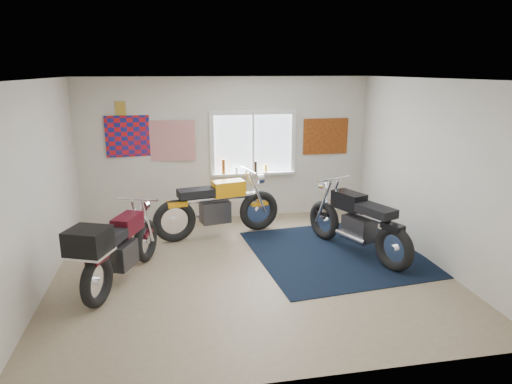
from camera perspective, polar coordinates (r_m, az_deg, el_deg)
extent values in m
plane|color=#9E896B|center=(6.75, -0.80, -9.63)|extent=(5.50, 5.50, 0.00)
plane|color=white|center=(6.13, -0.90, 13.95)|extent=(5.50, 5.50, 0.00)
plane|color=silver|center=(8.73, -3.65, 5.34)|extent=(5.50, 0.00, 5.50)
plane|color=silver|center=(3.97, 5.34, -6.70)|extent=(5.50, 0.00, 5.50)
plane|color=silver|center=(6.45, -25.69, 0.38)|extent=(0.00, 5.00, 5.00)
plane|color=silver|center=(7.28, 21.02, 2.41)|extent=(0.00, 5.00, 5.00)
cube|color=black|center=(7.42, 9.97, -7.47)|extent=(2.74, 2.83, 0.01)
cube|color=white|center=(8.77, -0.39, 6.08)|extent=(1.50, 0.02, 1.10)
cube|color=white|center=(8.69, -0.38, 9.91)|extent=(1.66, 0.06, 0.08)
cube|color=white|center=(8.87, -0.36, 2.30)|extent=(1.66, 0.06, 0.08)
cube|color=white|center=(8.66, -5.55, 5.89)|extent=(0.08, 0.06, 1.10)
cube|color=white|center=(8.93, 4.65, 6.19)|extent=(0.08, 0.06, 1.10)
cube|color=white|center=(8.76, -0.37, 6.07)|extent=(0.04, 0.06, 1.10)
cube|color=white|center=(8.81, -0.29, 2.34)|extent=(1.60, 0.16, 0.04)
cylinder|color=#984C16|center=(8.68, -4.09, 3.20)|extent=(0.07, 0.07, 0.28)
cylinder|color=silver|center=(8.73, -2.45, 2.75)|extent=(0.06, 0.06, 0.12)
cylinder|color=black|center=(8.78, -0.06, 3.17)|extent=(0.06, 0.06, 0.22)
cylinder|color=gold|center=(8.82, 1.24, 2.96)|extent=(0.05, 0.05, 0.14)
plane|color=red|center=(8.63, -15.02, 6.76)|extent=(1.00, 0.07, 1.00)
plane|color=red|center=(8.60, -10.64, 6.31)|extent=(0.90, 0.09, 0.90)
cube|color=#AE8931|center=(8.59, -16.59, 9.98)|extent=(0.18, 0.02, 0.24)
cube|color=#A54C14|center=(9.12, 8.68, 6.89)|extent=(0.90, 0.03, 0.70)
torus|color=black|center=(8.22, 0.35, -2.32)|extent=(0.75, 0.29, 0.74)
torus|color=black|center=(7.78, -10.14, -3.59)|extent=(0.75, 0.29, 0.74)
cylinder|color=white|center=(8.22, 0.35, -2.32)|extent=(0.14, 0.13, 0.12)
cylinder|color=white|center=(7.78, -10.14, -3.59)|extent=(0.14, 0.13, 0.12)
cylinder|color=white|center=(7.88, -4.80, -0.75)|extent=(1.37, 0.39, 0.10)
cube|color=#2D2D30|center=(7.93, -5.14, -2.47)|extent=(0.55, 0.40, 0.37)
cylinder|color=white|center=(8.12, -5.50, -2.86)|extent=(0.61, 0.20, 0.08)
cube|color=orange|center=(7.90, -3.46, 0.48)|extent=(0.60, 0.39, 0.26)
cube|color=black|center=(7.74, -7.52, -0.10)|extent=(0.65, 0.43, 0.13)
cube|color=orange|center=(7.70, -9.85, -1.45)|extent=(0.36, 0.24, 0.09)
cube|color=orange|center=(8.18, 0.35, -1.44)|extent=(0.33, 0.21, 0.05)
cylinder|color=white|center=(7.96, -0.95, 2.73)|extent=(0.18, 0.67, 0.04)
cylinder|color=white|center=(8.08, 0.50, 1.64)|extent=(0.14, 0.19, 0.18)
torus|color=black|center=(7.88, 8.50, -3.49)|extent=(0.39, 0.69, 0.68)
torus|color=black|center=(6.89, 16.86, -6.76)|extent=(0.39, 0.69, 0.68)
cylinder|color=white|center=(7.88, 8.50, -3.49)|extent=(0.15, 0.15, 0.12)
cylinder|color=white|center=(6.89, 16.86, -6.76)|extent=(0.15, 0.15, 0.12)
cylinder|color=white|center=(7.25, 12.54, -2.53)|extent=(0.61, 1.30, 0.10)
cube|color=#2D2D30|center=(7.29, 12.73, -4.43)|extent=(0.47, 0.57, 0.37)
cylinder|color=white|center=(7.21, 11.71, -5.51)|extent=(0.30, 0.58, 0.08)
cube|color=black|center=(7.34, 11.53, -1.03)|extent=(0.47, 0.61, 0.26)
cube|color=black|center=(6.97, 14.80, -2.29)|extent=(0.51, 0.67, 0.13)
cube|color=black|center=(6.81, 16.72, -4.17)|extent=(0.28, 0.37, 0.09)
cube|color=black|center=(7.84, 8.53, -2.59)|extent=(0.26, 0.34, 0.05)
cylinder|color=white|center=(7.53, 9.69, 1.68)|extent=(0.64, 0.29, 0.04)
cylinder|color=white|center=(7.72, 8.56, 0.75)|extent=(0.20, 0.17, 0.17)
torus|color=black|center=(7.13, -13.63, -5.91)|extent=(0.36, 0.65, 0.65)
torus|color=black|center=(5.99, -19.26, -10.50)|extent=(0.36, 0.65, 0.65)
cylinder|color=white|center=(7.13, -13.63, -5.91)|extent=(0.13, 0.14, 0.11)
cylinder|color=white|center=(5.99, -19.26, -10.50)|extent=(0.13, 0.14, 0.11)
cylinder|color=white|center=(6.44, -16.38, -5.55)|extent=(0.55, 1.21, 0.09)
cube|color=#2D2D30|center=(6.47, -16.44, -7.52)|extent=(0.43, 0.52, 0.34)
cylinder|color=white|center=(6.58, -17.62, -8.17)|extent=(0.27, 0.54, 0.07)
cube|color=#450B14|center=(6.54, -15.75, -3.86)|extent=(0.43, 0.56, 0.24)
cube|color=black|center=(6.11, -17.96, -5.59)|extent=(0.47, 0.62, 0.12)
cube|color=#450B14|center=(5.92, -19.25, -7.84)|extent=(0.26, 0.34, 0.08)
cube|color=#450B14|center=(7.09, -13.69, -5.00)|extent=(0.23, 0.31, 0.05)
cylinder|color=white|center=(6.76, -14.63, -0.87)|extent=(0.59, 0.26, 0.04)
cylinder|color=white|center=(6.97, -13.84, -1.69)|extent=(0.19, 0.15, 0.16)
cube|color=black|center=(5.70, -20.25, -5.79)|extent=(0.57, 0.56, 0.30)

